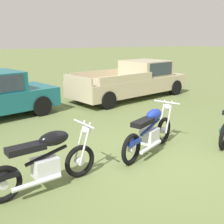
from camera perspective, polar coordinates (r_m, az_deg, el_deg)
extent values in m
plane|color=olive|center=(5.98, 8.45, -9.40)|extent=(120.00, 120.00, 0.00)
torus|color=black|center=(5.14, -6.50, -9.84)|extent=(0.61, 0.18, 0.60)
torus|color=black|center=(4.67, -21.20, -13.49)|extent=(0.61, 0.18, 0.60)
cylinder|color=silver|center=(5.14, -6.50, -9.84)|extent=(0.15, 0.12, 0.14)
cylinder|color=silver|center=(4.67, -21.20, -13.49)|extent=(0.15, 0.12, 0.14)
cylinder|color=silver|center=(5.11, -6.56, -5.87)|extent=(0.28, 0.08, 0.75)
cylinder|color=silver|center=(4.97, -5.48, -6.47)|extent=(0.28, 0.08, 0.75)
cube|color=silver|center=(4.84, -13.29, -10.77)|extent=(0.44, 0.36, 0.32)
cylinder|color=black|center=(4.77, -13.10, -8.52)|extent=(0.74, 0.17, 0.21)
ellipsoid|color=black|center=(4.73, -11.63, -5.22)|extent=(0.55, 0.34, 0.24)
cube|color=black|center=(4.58, -17.02, -7.06)|extent=(0.63, 0.33, 0.10)
cube|color=black|center=(4.62, -20.64, -11.79)|extent=(0.38, 0.23, 0.08)
cylinder|color=silver|center=(4.95, -5.74, -2.39)|extent=(0.13, 0.64, 0.03)
sphere|color=silver|center=(5.01, -5.12, -3.58)|extent=(0.18, 0.18, 0.16)
cylinder|color=silver|center=(4.69, -14.85, -13.63)|extent=(0.80, 0.20, 0.08)
torus|color=black|center=(6.77, 10.38, -3.69)|extent=(0.61, 0.35, 0.63)
torus|color=black|center=(5.59, 3.92, -7.49)|extent=(0.61, 0.35, 0.63)
cylinder|color=silver|center=(6.77, 10.38, -3.69)|extent=(0.17, 0.15, 0.14)
cylinder|color=silver|center=(5.59, 3.92, -7.49)|extent=(0.17, 0.15, 0.14)
cylinder|color=silver|center=(6.76, 10.04, -0.75)|extent=(0.26, 0.15, 0.74)
cylinder|color=silver|center=(6.68, 11.42, -0.99)|extent=(0.26, 0.15, 0.74)
cube|color=silver|center=(6.16, 7.58, -4.81)|extent=(0.49, 0.44, 0.32)
cylinder|color=navy|center=(6.12, 7.77, -2.97)|extent=(0.73, 0.38, 0.22)
ellipsoid|color=navy|center=(6.18, 8.52, -0.50)|extent=(0.58, 0.46, 0.24)
cube|color=black|center=(5.79, 6.27, -2.09)|extent=(0.65, 0.47, 0.10)
cube|color=navy|center=(5.59, 4.28, -5.97)|extent=(0.40, 0.32, 0.08)
cylinder|color=silver|center=(6.68, 11.02, 1.95)|extent=(0.30, 0.59, 0.03)
sphere|color=silver|center=(6.76, 11.18, 1.05)|extent=(0.21, 0.21, 0.16)
cylinder|color=silver|center=(5.96, 7.86, -6.96)|extent=(0.76, 0.41, 0.08)
torus|color=black|center=(6.78, 21.70, -4.61)|extent=(0.59, 0.35, 0.61)
cylinder|color=silver|center=(6.78, 21.70, -4.61)|extent=(0.17, 0.15, 0.14)
cylinder|color=black|center=(10.71, -18.48, 2.67)|extent=(0.68, 0.38, 0.64)
cylinder|color=black|center=(9.29, -14.07, 1.22)|extent=(0.68, 0.38, 0.64)
cube|color=#BCAD8C|center=(11.70, 3.66, 5.54)|extent=(5.53, 2.91, 0.60)
cube|color=#BCAD8C|center=(12.28, 6.80, 8.82)|extent=(2.01, 2.00, 0.64)
cube|color=#2D3842|center=(12.28, 6.80, 8.92)|extent=(1.71, 1.97, 0.52)
cube|color=#BCAD8C|center=(11.62, -2.87, 7.67)|extent=(2.59, 0.64, 0.28)
cube|color=#BCAD8C|center=(10.33, 3.10, 6.77)|extent=(2.59, 0.64, 0.28)
cube|color=#BCAD8C|center=(10.00, -6.99, 6.41)|extent=(0.45, 1.70, 0.28)
cylinder|color=black|center=(13.70, 6.91, 5.85)|extent=(0.67, 0.35, 0.64)
cylinder|color=black|center=(12.64, 12.65, 4.85)|extent=(0.67, 0.35, 0.64)
cylinder|color=black|center=(11.17, -6.55, 3.82)|extent=(0.67, 0.35, 0.64)
cylinder|color=black|center=(9.84, -0.89, 2.42)|extent=(0.67, 0.35, 0.64)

